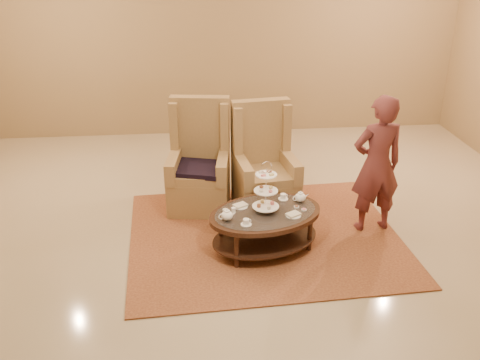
{
  "coord_description": "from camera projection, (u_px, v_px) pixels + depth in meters",
  "views": [
    {
      "loc": [
        -0.62,
        -5.04,
        3.18
      ],
      "look_at": [
        -0.1,
        0.2,
        0.77
      ],
      "focal_mm": 40.0,
      "sensor_mm": 36.0,
      "label": 1
    }
  ],
  "objects": [
    {
      "name": "ground",
      "position": [
        250.0,
        250.0,
        5.94
      ],
      "size": [
        8.0,
        8.0,
        0.0
      ],
      "primitive_type": "plane",
      "color": "tan",
      "rests_on": "ground"
    },
    {
      "name": "ceiling",
      "position": [
        250.0,
        250.0,
        5.94
      ],
      "size": [
        8.0,
        8.0,
        0.02
      ],
      "primitive_type": "cube",
      "color": "white",
      "rests_on": "ground"
    },
    {
      "name": "wall_back",
      "position": [
        223.0,
        31.0,
        8.83
      ],
      "size": [
        8.0,
        0.04,
        3.5
      ],
      "primitive_type": "cube",
      "color": "#987E53",
      "rests_on": "ground"
    },
    {
      "name": "rug",
      "position": [
        264.0,
        236.0,
        6.2
      ],
      "size": [
        3.19,
        2.71,
        0.02
      ],
      "rotation": [
        0.0,
        0.0,
        0.05
      ],
      "color": "#9E6438",
      "rests_on": "ground"
    },
    {
      "name": "tea_table",
      "position": [
        265.0,
        218.0,
        5.81
      ],
      "size": [
        1.47,
        1.21,
        1.06
      ],
      "rotation": [
        0.0,
        0.0,
        0.31
      ],
      "color": "black",
      "rests_on": "ground"
    },
    {
      "name": "armchair_left",
      "position": [
        200.0,
        171.0,
        6.78
      ],
      "size": [
        0.84,
        0.86,
        1.38
      ],
      "rotation": [
        0.0,
        0.0,
        -0.14
      ],
      "color": "#A27D4C",
      "rests_on": "ground"
    },
    {
      "name": "armchair_right",
      "position": [
        264.0,
        173.0,
        6.74
      ],
      "size": [
        0.82,
        0.84,
        1.35
      ],
      "rotation": [
        0.0,
        0.0,
        0.12
      ],
      "color": "#A27D4C",
      "rests_on": "ground"
    },
    {
      "name": "person",
      "position": [
        377.0,
        165.0,
        6.05
      ],
      "size": [
        0.64,
        0.46,
        1.64
      ],
      "rotation": [
        0.0,
        0.0,
        3.26
      ],
      "color": "maroon",
      "rests_on": "ground"
    }
  ]
}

